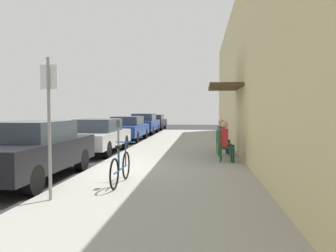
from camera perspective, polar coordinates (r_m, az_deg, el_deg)
The scene contains 16 objects.
ground_plane at distance 9.55m, azimuth -13.60°, elevation -7.94°, with size 60.00×60.00×0.00m, color #2D2D30.
sidewalk_slab at distance 11.01m, azimuth 1.16°, elevation -6.11°, with size 4.50×32.00×0.12m, color #9E9B93.
building_facade at distance 11.03m, azimuth 13.88°, elevation 10.19°, with size 1.40×32.00×6.41m.
parked_car_0 at distance 8.91m, azimuth -22.71°, elevation -3.87°, with size 1.80×4.40×1.49m.
parked_car_1 at distance 13.72m, azimuth -12.14°, elevation -1.62°, with size 1.80×4.40×1.40m.
parked_car_2 at distance 18.83m, azimuth -7.09°, elevation -0.37°, with size 1.80×4.40×1.39m.
parked_car_3 at distance 24.03m, azimuth -4.23°, elevation 0.44°, with size 1.80×4.40×1.49m.
parked_car_4 at distance 29.19m, azimuth -2.40°, elevation 0.76°, with size 1.80×4.40×1.34m.
parking_meter at distance 10.77m, azimuth -8.64°, elevation -1.91°, with size 0.12×0.10×1.32m.
street_sign at distance 6.31m, azimuth -19.99°, elevation 1.45°, with size 0.32×0.06×2.60m.
bicycle_0 at distance 7.42m, azimuth -8.25°, elevation -7.24°, with size 0.46×1.71×0.90m.
cafe_chair_0 at distance 10.56m, azimuth 9.79°, elevation -3.45°, with size 0.49×0.49×0.87m.
seated_patron_0 at distance 10.54m, azimuth 10.12°, elevation -2.41°, with size 0.46×0.40×1.29m.
cafe_chair_1 at distance 11.53m, azimuth 9.46°, elevation -2.91°, with size 0.47×0.47×0.87m.
cafe_chair_2 at distance 12.42m, azimuth 9.22°, elevation -2.50°, with size 0.51×0.51×0.87m.
seated_patron_2 at distance 12.41m, azimuth 9.50°, elevation -1.61°, with size 0.48×0.42×1.29m.
Camera 1 is at (3.17, -8.84, 1.78)m, focal length 34.98 mm.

